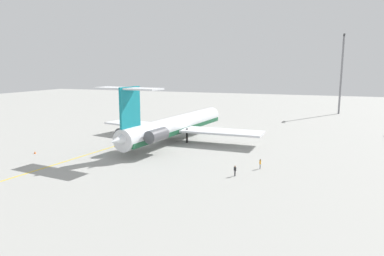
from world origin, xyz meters
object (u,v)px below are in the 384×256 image
(ground_crew_near_tail, at_px, (235,169))
(safety_cone_nose, at_px, (35,152))
(ground_crew_near_nose, at_px, (260,163))
(light_mast, at_px, (342,71))
(main_jetliner, at_px, (174,126))

(ground_crew_near_tail, distance_m, safety_cone_nose, 42.18)
(ground_crew_near_tail, bearing_deg, ground_crew_near_nose, -18.86)
(light_mast, bearing_deg, safety_cone_nose, -34.32)
(safety_cone_nose, relative_size, light_mast, 0.02)
(ground_crew_near_tail, relative_size, light_mast, 0.06)
(light_mast, bearing_deg, main_jetliner, -29.82)
(main_jetliner, xyz_separation_m, ground_crew_near_nose, (16.12, 23.32, -2.69))
(ground_crew_near_nose, bearing_deg, light_mast, -119.43)
(safety_cone_nose, bearing_deg, light_mast, 145.68)
(light_mast, bearing_deg, ground_crew_near_nose, -10.70)
(ground_crew_near_nose, distance_m, safety_cone_nose, 45.64)
(ground_crew_near_nose, height_order, ground_crew_near_tail, ground_crew_near_tail)
(ground_crew_near_nose, xyz_separation_m, ground_crew_near_tail, (5.57, -3.18, 0.01))
(main_jetliner, xyz_separation_m, safety_cone_nose, (21.26, -22.02, -3.51))
(ground_crew_near_nose, height_order, light_mast, light_mast)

